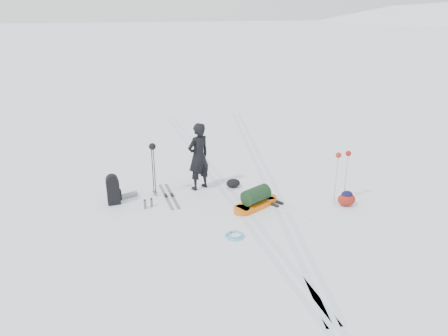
{
  "coord_description": "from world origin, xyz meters",
  "views": [
    {
      "loc": [
        -2.58,
        -9.91,
        4.85
      ],
      "look_at": [
        -0.28,
        -0.05,
        0.95
      ],
      "focal_mm": 35.0,
      "sensor_mm": 36.0,
      "label": 1
    }
  ],
  "objects_px": {
    "skier": "(198,156)",
    "ski_poles_black": "(153,153)",
    "expedition_rucksack": "(115,190)",
    "pulk_sled": "(256,200)"
  },
  "relations": [
    {
      "from": "pulk_sled",
      "to": "expedition_rucksack",
      "type": "relative_size",
      "value": 1.76
    },
    {
      "from": "skier",
      "to": "expedition_rucksack",
      "type": "xyz_separation_m",
      "value": [
        -2.23,
        -0.44,
        -0.56
      ]
    },
    {
      "from": "expedition_rucksack",
      "to": "skier",
      "type": "bearing_deg",
      "value": 3.49
    },
    {
      "from": "skier",
      "to": "expedition_rucksack",
      "type": "bearing_deg",
      "value": -17.6
    },
    {
      "from": "skier",
      "to": "expedition_rucksack",
      "type": "distance_m",
      "value": 2.35
    },
    {
      "from": "ski_poles_black",
      "to": "skier",
      "type": "bearing_deg",
      "value": 17.64
    },
    {
      "from": "expedition_rucksack",
      "to": "pulk_sled",
      "type": "bearing_deg",
      "value": -24.5
    },
    {
      "from": "skier",
      "to": "ski_poles_black",
      "type": "xyz_separation_m",
      "value": [
        -1.22,
        -0.21,
        0.26
      ]
    },
    {
      "from": "expedition_rucksack",
      "to": "ski_poles_black",
      "type": "distance_m",
      "value": 1.33
    },
    {
      "from": "skier",
      "to": "expedition_rucksack",
      "type": "height_order",
      "value": "skier"
    }
  ]
}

